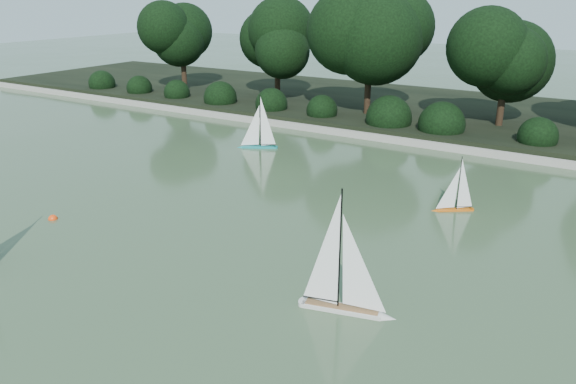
{
  "coord_description": "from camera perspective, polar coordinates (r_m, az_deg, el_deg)",
  "views": [
    {
      "loc": [
        4.28,
        -5.61,
        4.04
      ],
      "look_at": [
        -0.61,
        2.26,
        0.7
      ],
      "focal_mm": 35.0,
      "sensor_mm": 36.0,
      "label": 1
    }
  ],
  "objects": [
    {
      "name": "ground",
      "position": [
        8.13,
        -4.82,
        -10.06
      ],
      "size": [
        80.0,
        80.0,
        0.0
      ],
      "primitive_type": "plane",
      "color": "#32482B",
      "rests_on": "ground"
    },
    {
      "name": "pond_coping",
      "position": [
        15.73,
        15.09,
        4.59
      ],
      "size": [
        40.0,
        0.35,
        0.18
      ],
      "primitive_type": "cube",
      "color": "gray",
      "rests_on": "ground"
    },
    {
      "name": "far_bank",
      "position": [
        19.49,
        18.69,
        7.27
      ],
      "size": [
        40.0,
        8.0,
        0.3
      ],
      "primitive_type": "cube",
      "color": "black",
      "rests_on": "ground"
    },
    {
      "name": "tree_line",
      "position": [
        17.37,
        22.34,
        13.78
      ],
      "size": [
        26.31,
        3.93,
        4.39
      ],
      "color": "black",
      "rests_on": "ground"
    },
    {
      "name": "shrub_hedge",
      "position": [
        16.48,
        16.15,
        6.47
      ],
      "size": [
        29.1,
        1.1,
        1.1
      ],
      "color": "black",
      "rests_on": "ground"
    },
    {
      "name": "sailboat_white_b",
      "position": [
        7.55,
        6.27,
        -10.16
      ],
      "size": [
        1.34,
        0.51,
        1.83
      ],
      "color": "beige",
      "rests_on": "ground"
    },
    {
      "name": "sailboat_orange",
      "position": [
        11.31,
        16.33,
        -0.96
      ],
      "size": [
        0.76,
        0.58,
        1.17
      ],
      "color": "#CD5B10",
      "rests_on": "ground"
    },
    {
      "name": "sailboat_teal",
      "position": [
        15.27,
        -3.29,
        5.39
      ],
      "size": [
        1.06,
        0.67,
        1.54
      ],
      "color": "#178182",
      "rests_on": "ground"
    },
    {
      "name": "race_buoy",
      "position": [
        11.4,
        -22.77,
        -2.56
      ],
      "size": [
        0.17,
        0.17,
        0.17
      ],
      "primitive_type": "sphere",
      "color": "#FB410D",
      "rests_on": "ground"
    }
  ]
}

